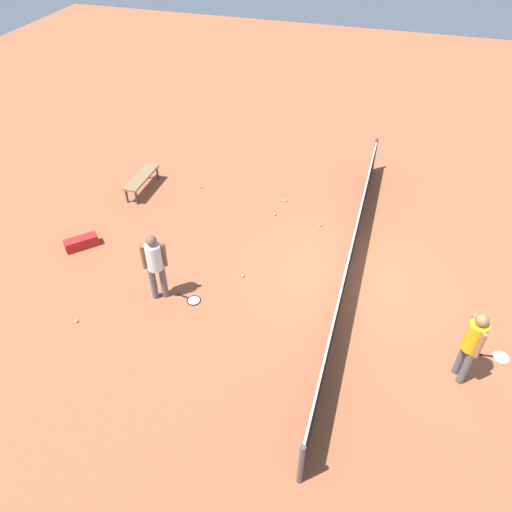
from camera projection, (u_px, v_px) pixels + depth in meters
The scene contains 14 objects.
ground_plane at pixel (347, 276), 11.41m from camera, with size 40.00×40.00×0.00m, color #9E5638.
court_net at pixel (350, 260), 11.08m from camera, with size 10.09×0.09×1.07m.
player_near_side at pixel (155, 262), 10.25m from camera, with size 0.46×0.50×1.70m.
player_far_side at pixel (472, 342), 8.62m from camera, with size 0.52×0.44×1.70m.
tennis_racket_near_player at pixel (193, 300), 10.80m from camera, with size 0.37×0.60×0.03m.
tennis_racket_far_player at pixel (500, 357), 9.61m from camera, with size 0.35×0.60×0.03m.
tennis_ball_near_player at pixel (320, 225), 12.87m from camera, with size 0.07×0.07×0.07m, color #C6E033.
tennis_ball_by_net at pixel (286, 200), 13.74m from camera, with size 0.07×0.07×0.07m, color #C6E033.
tennis_ball_midcourt at pixel (76, 321), 10.30m from camera, with size 0.07×0.07×0.07m, color #C6E033.
tennis_ball_baseline at pixel (201, 187), 14.28m from camera, with size 0.07×0.07×0.07m, color #C6E033.
tennis_ball_stray_left at pixel (275, 214), 13.23m from camera, with size 0.07×0.07×0.07m, color #C6E033.
tennis_ball_stray_right at pixel (243, 276), 11.37m from camera, with size 0.07×0.07×0.07m, color #C6E033.
courtside_bench at pixel (142, 178), 13.92m from camera, with size 1.50×0.40×0.48m.
equipment_bag at pixel (83, 242), 12.14m from camera, with size 0.77×0.76×0.28m.
Camera 1 is at (8.63, 0.38, 7.77)m, focal length 34.30 mm.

